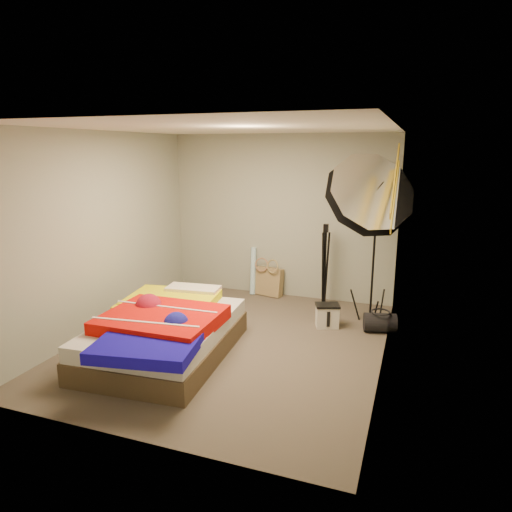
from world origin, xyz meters
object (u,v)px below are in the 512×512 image
at_px(camera_tripod, 325,260).
at_px(wrapping_roll, 253,271).
at_px(bed, 165,332).
at_px(photo_umbrella, 368,197).
at_px(camera_case, 327,316).
at_px(tote_bag, 269,282).
at_px(duffel_bag, 380,323).

bearing_deg(camera_tripod, wrapping_roll, 169.45).
bearing_deg(bed, camera_tripod, 58.96).
xyz_separation_m(bed, photo_umbrella, (1.96, 1.66, 1.41)).
bearing_deg(camera_case, tote_bag, 118.51).
xyz_separation_m(camera_case, photo_umbrella, (0.41, 0.20, 1.55)).
height_order(camera_case, bed, bed).
bearing_deg(camera_case, bed, -156.69).
height_order(duffel_bag, camera_tripod, camera_tripod).
distance_m(bed, photo_umbrella, 2.93).
relative_size(camera_case, bed, 0.13).
distance_m(tote_bag, camera_case, 1.51).
relative_size(duffel_bag, photo_umbrella, 0.17).
bearing_deg(wrapping_roll, tote_bag, 0.00).
distance_m(tote_bag, duffel_bag, 2.03).
height_order(wrapping_roll, camera_tripod, camera_tripod).
xyz_separation_m(camera_case, camera_tripod, (-0.21, 0.78, 0.56)).
relative_size(camera_case, duffel_bag, 0.71).
relative_size(tote_bag, duffel_bag, 1.11).
bearing_deg(tote_bag, duffel_bag, -15.33).
bearing_deg(bed, photo_umbrella, 40.13).
height_order(bed, photo_umbrella, photo_umbrella).
relative_size(wrapping_roll, camera_tripod, 0.61).
bearing_deg(camera_case, duffel_bag, -14.64).
relative_size(bed, camera_tripod, 1.75).
height_order(bed, camera_tripod, camera_tripod).
xyz_separation_m(photo_umbrella, camera_tripod, (-0.62, 0.58, -0.99)).
distance_m(photo_umbrella, camera_tripod, 1.30).
relative_size(tote_bag, camera_case, 1.57).
bearing_deg(photo_umbrella, bed, -139.87).
distance_m(tote_bag, photo_umbrella, 2.27).
xyz_separation_m(tote_bag, camera_tripod, (0.92, -0.22, 0.48)).
bearing_deg(wrapping_roll, bed, -93.61).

